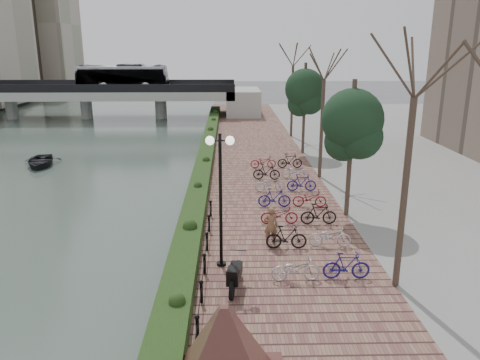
{
  "coord_description": "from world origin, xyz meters",
  "views": [
    {
      "loc": [
        2.32,
        -12.35,
        8.37
      ],
      "look_at": [
        2.84,
        10.07,
        2.0
      ],
      "focal_mm": 35.0,
      "sensor_mm": 36.0,
      "label": 1
    }
  ],
  "objects_px": {
    "granite_monument": "(225,353)",
    "pedestrian": "(271,226)",
    "motorcycle": "(235,273)",
    "boat": "(40,161)",
    "lamppost": "(220,173)"
  },
  "relations": [
    {
      "from": "motorcycle",
      "to": "pedestrian",
      "type": "height_order",
      "value": "pedestrian"
    },
    {
      "from": "granite_monument",
      "to": "lamppost",
      "type": "height_order",
      "value": "lamppost"
    },
    {
      "from": "pedestrian",
      "to": "boat",
      "type": "xyz_separation_m",
      "value": [
        -15.49,
        15.51,
        -0.9
      ]
    },
    {
      "from": "lamppost",
      "to": "pedestrian",
      "type": "height_order",
      "value": "lamppost"
    },
    {
      "from": "lamppost",
      "to": "boat",
      "type": "relative_size",
      "value": 1.35
    },
    {
      "from": "lamppost",
      "to": "motorcycle",
      "type": "xyz_separation_m",
      "value": [
        0.5,
        -1.79,
        -3.04
      ]
    },
    {
      "from": "granite_monument",
      "to": "lamppost",
      "type": "xyz_separation_m",
      "value": [
        -0.19,
        6.96,
        2.37
      ]
    },
    {
      "from": "lamppost",
      "to": "boat",
      "type": "height_order",
      "value": "lamppost"
    },
    {
      "from": "lamppost",
      "to": "motorcycle",
      "type": "bearing_deg",
      "value": -74.5
    },
    {
      "from": "motorcycle",
      "to": "boat",
      "type": "relative_size",
      "value": 0.48
    },
    {
      "from": "granite_monument",
      "to": "boat",
      "type": "height_order",
      "value": "granite_monument"
    },
    {
      "from": "granite_monument",
      "to": "motorcycle",
      "type": "xyz_separation_m",
      "value": [
        0.3,
        5.18,
        -0.67
      ]
    },
    {
      "from": "granite_monument",
      "to": "lamppost",
      "type": "bearing_deg",
      "value": 91.57
    },
    {
      "from": "lamppost",
      "to": "pedestrian",
      "type": "distance_m",
      "value": 3.92
    },
    {
      "from": "granite_monument",
      "to": "pedestrian",
      "type": "xyz_separation_m",
      "value": [
        1.82,
        8.86,
        -0.42
      ]
    }
  ]
}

